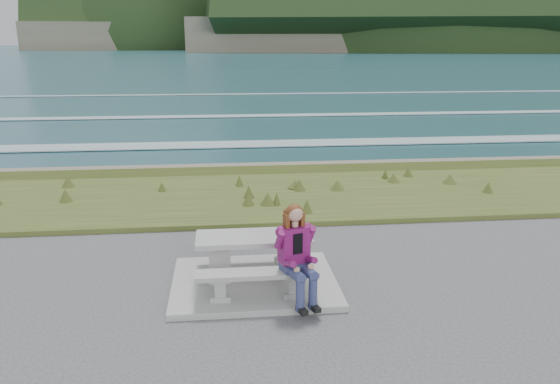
{
  "coord_description": "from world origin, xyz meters",
  "views": [
    {
      "loc": [
        -0.45,
        -8.02,
        3.77
      ],
      "look_at": [
        0.54,
        1.2,
        1.21
      ],
      "focal_mm": 35.0,
      "sensor_mm": 36.0,
      "label": 1
    }
  ],
  "objects_px": {
    "bench_landward": "(257,278)",
    "seated_woman": "(299,268)",
    "bench_seaward": "(252,244)",
    "picnic_table": "(254,246)"
  },
  "relations": [
    {
      "from": "picnic_table",
      "to": "bench_landward",
      "type": "bearing_deg",
      "value": -90.0
    },
    {
      "from": "bench_landward",
      "to": "bench_seaward",
      "type": "height_order",
      "value": "same"
    },
    {
      "from": "picnic_table",
      "to": "bench_landward",
      "type": "height_order",
      "value": "picnic_table"
    },
    {
      "from": "bench_landward",
      "to": "seated_woman",
      "type": "height_order",
      "value": "seated_woman"
    },
    {
      "from": "bench_landward",
      "to": "seated_woman",
      "type": "xyz_separation_m",
      "value": [
        0.59,
        -0.13,
        0.18
      ]
    },
    {
      "from": "picnic_table",
      "to": "bench_seaward",
      "type": "bearing_deg",
      "value": 90.0
    },
    {
      "from": "picnic_table",
      "to": "bench_landward",
      "type": "xyz_separation_m",
      "value": [
        0.0,
        -0.7,
        -0.23
      ]
    },
    {
      "from": "picnic_table",
      "to": "seated_woman",
      "type": "xyz_separation_m",
      "value": [
        0.59,
        -0.83,
        -0.05
      ]
    },
    {
      "from": "bench_seaward",
      "to": "seated_woman",
      "type": "relative_size",
      "value": 1.24
    },
    {
      "from": "bench_landward",
      "to": "bench_seaward",
      "type": "xyz_separation_m",
      "value": [
        0.0,
        1.4,
        0.0
      ]
    }
  ]
}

